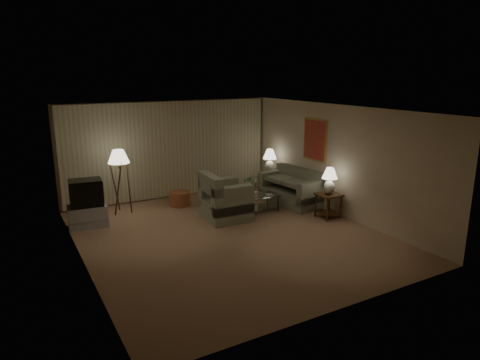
% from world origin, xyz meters
% --- Properties ---
extents(ground, '(7.00, 7.00, 0.00)m').
position_xyz_m(ground, '(0.00, 0.00, 0.00)').
color(ground, '#9C7356').
rests_on(ground, ground).
extents(room_shell, '(6.04, 7.02, 2.72)m').
position_xyz_m(room_shell, '(0.02, 1.51, 1.75)').
color(room_shell, beige).
rests_on(room_shell, ground).
extents(sofa, '(1.91, 1.26, 0.76)m').
position_xyz_m(sofa, '(2.50, 1.16, 0.38)').
color(sofa, gray).
rests_on(sofa, ground).
extents(armchair, '(1.18, 1.13, 0.89)m').
position_xyz_m(armchair, '(0.45, 0.96, 0.45)').
color(armchair, gray).
rests_on(armchair, ground).
extents(side_table_near, '(0.53, 0.53, 0.60)m').
position_xyz_m(side_table_near, '(2.65, -0.19, 0.41)').
color(side_table_near, '#36210E').
rests_on(side_table_near, ground).
extents(side_table_far, '(0.46, 0.38, 0.60)m').
position_xyz_m(side_table_far, '(2.65, 2.41, 0.39)').
color(side_table_far, '#36210E').
rests_on(side_table_far, ground).
extents(table_lamp_near, '(0.37, 0.37, 0.64)m').
position_xyz_m(table_lamp_near, '(2.65, -0.19, 0.98)').
color(table_lamp_near, white).
rests_on(table_lamp_near, side_table_near).
extents(table_lamp_far, '(0.40, 0.40, 0.69)m').
position_xyz_m(table_lamp_far, '(2.65, 2.41, 1.00)').
color(table_lamp_far, white).
rests_on(table_lamp_far, side_table_far).
extents(coffee_table, '(1.14, 0.62, 0.41)m').
position_xyz_m(coffee_table, '(1.37, 1.06, 0.28)').
color(coffee_table, silver).
rests_on(coffee_table, ground).
extents(tv_cabinet, '(0.96, 0.70, 0.50)m').
position_xyz_m(tv_cabinet, '(-2.55, 2.02, 0.25)').
color(tv_cabinet, '#9B9B9D').
rests_on(tv_cabinet, ground).
extents(crt_tv, '(0.80, 0.64, 0.60)m').
position_xyz_m(crt_tv, '(-2.55, 2.02, 0.80)').
color(crt_tv, black).
rests_on(crt_tv, tv_cabinet).
extents(floor_lamp, '(0.52, 0.52, 1.61)m').
position_xyz_m(floor_lamp, '(-1.62, 2.63, 0.84)').
color(floor_lamp, '#36210E').
rests_on(floor_lamp, ground).
extents(ottoman, '(0.73, 0.73, 0.37)m').
position_xyz_m(ottoman, '(-0.12, 2.50, 0.18)').
color(ottoman, '#AB5A39').
rests_on(ottoman, ground).
extents(vase, '(0.17, 0.17, 0.16)m').
position_xyz_m(vase, '(1.22, 1.06, 0.49)').
color(vase, silver).
rests_on(vase, coffee_table).
extents(flowers, '(0.53, 0.50, 0.48)m').
position_xyz_m(flowers, '(1.22, 1.06, 0.81)').
color(flowers, '#347636').
rests_on(flowers, vase).
extents(book, '(0.18, 0.23, 0.02)m').
position_xyz_m(book, '(1.62, 0.96, 0.42)').
color(book, olive).
rests_on(book, coffee_table).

